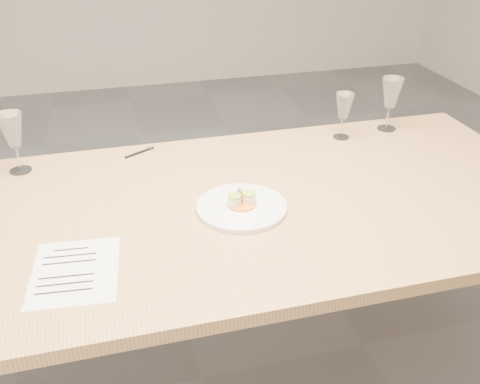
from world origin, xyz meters
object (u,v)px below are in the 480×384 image
object	(u,v)px
wine_glass_1	(344,107)
dinner_plate	(242,206)
wine_glass_0	(12,131)
recipe_sheet	(75,271)
wine_glass_2	(391,94)
dining_table	(193,226)
ballpoint_pen	(140,152)

from	to	relation	value
wine_glass_1	dinner_plate	bearing A→B (deg)	-140.66
wine_glass_0	wine_glass_1	world-z (taller)	wine_glass_0
dinner_plate	recipe_sheet	xyz separation A→B (m)	(-0.49, -0.18, -0.01)
dinner_plate	wine_glass_0	bearing A→B (deg)	146.71
wine_glass_0	wine_glass_2	distance (m)	1.40
dining_table	recipe_sheet	world-z (taller)	recipe_sheet
dining_table	dinner_plate	xyz separation A→B (m)	(0.14, -0.05, 0.08)
ballpoint_pen	wine_glass_0	bearing A→B (deg)	156.12
dining_table	wine_glass_0	xyz separation A→B (m)	(-0.53, 0.39, 0.21)
wine_glass_1	ballpoint_pen	bearing A→B (deg)	175.93
dining_table	wine_glass_1	bearing A→B (deg)	29.32
recipe_sheet	wine_glass_2	size ratio (longest dim) A/B	1.38
ballpoint_pen	wine_glass_1	xyz separation A→B (m)	(0.77, -0.06, 0.12)
dining_table	dinner_plate	distance (m)	0.17
recipe_sheet	ballpoint_pen	size ratio (longest dim) A/B	2.58
dining_table	recipe_sheet	distance (m)	0.42
recipe_sheet	wine_glass_2	bearing A→B (deg)	32.96
wine_glass_1	wine_glass_2	size ratio (longest dim) A/B	0.84
ballpoint_pen	wine_glass_2	size ratio (longest dim) A/B	0.54
wine_glass_1	dining_table	bearing A→B (deg)	-150.68
wine_glass_2	wine_glass_1	bearing A→B (deg)	-171.45
dinner_plate	wine_glass_1	world-z (taller)	wine_glass_1
dinner_plate	wine_glass_1	xyz separation A→B (m)	(0.51, 0.42, 0.11)
dinner_plate	wine_glass_2	distance (m)	0.87
ballpoint_pen	wine_glass_2	xyz separation A→B (m)	(0.99, -0.02, 0.14)
wine_glass_1	recipe_sheet	bearing A→B (deg)	-148.96
dinner_plate	recipe_sheet	distance (m)	0.52
dining_table	dinner_plate	world-z (taller)	dinner_plate
recipe_sheet	wine_glass_1	size ratio (longest dim) A/B	1.64
recipe_sheet	ballpoint_pen	world-z (taller)	ballpoint_pen
dining_table	ballpoint_pen	world-z (taller)	ballpoint_pen
recipe_sheet	wine_glass_2	world-z (taller)	wine_glass_2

